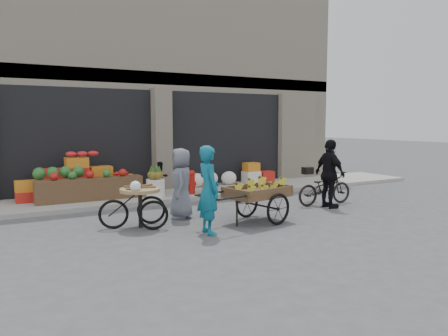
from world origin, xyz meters
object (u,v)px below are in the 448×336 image
orange_bucket (208,188)px  cyclist (330,174)px  tricycle_cart (140,201)px  seated_person (161,177)px  vendor_woman (209,190)px  vendor_grey (181,183)px  fire_hydrant (192,181)px  pineapple_bin (156,188)px  bicycle (325,188)px  banana_cart (256,191)px

orange_bucket → cyclist: 3.69m
tricycle_cart → seated_person: bearing=77.9°
vendor_woman → vendor_grey: (0.10, 1.58, -0.07)m
tricycle_cart → vendor_woman: bearing=-33.1°
fire_hydrant → seated_person: size_ratio=0.76×
orange_bucket → fire_hydrant: bearing=174.3°
tricycle_cart → vendor_grey: 1.22m
pineapple_bin → bicycle: size_ratio=0.30×
fire_hydrant → vendor_woman: bearing=-110.6°
pineapple_bin → seated_person: seated_person is taller
banana_cart → seated_person: bearing=87.1°
fire_hydrant → banana_cart: 3.56m
fire_hydrant → seated_person: (-0.70, 0.65, 0.08)m
fire_hydrant → vendor_woman: size_ratio=0.40×
vendor_woman → pineapple_bin: bearing=-2.3°
pineapple_bin → vendor_grey: 2.45m
fire_hydrant → orange_bucket: fire_hydrant is taller
tricycle_cart → cyclist: 5.00m
banana_cart → vendor_woman: vendor_woman is taller
tricycle_cart → bicycle: 5.18m
fire_hydrant → seated_person: seated_person is taller
banana_cart → fire_hydrant: bearing=77.3°
pineapple_bin → orange_bucket: bearing=-3.6°
fire_hydrant → tricycle_cart: (-2.49, -2.75, 0.06)m
seated_person → cyclist: (3.18, -3.75, 0.31)m
vendor_woman → tricycle_cart: 1.59m
tricycle_cart → bicycle: tricycle_cart is taller
fire_hydrant → vendor_grey: vendor_grey is taller
seated_person → tricycle_cart: bearing=-127.8°
orange_bucket → bicycle: size_ratio=0.19×
banana_cart → vendor_grey: (-1.26, 1.21, 0.10)m
orange_bucket → seated_person: seated_person is taller
vendor_woman → cyclist: bearing=-75.4°
vendor_woman → bicycle: 4.35m
tricycle_cart → fire_hydrant: bearing=63.5°
seated_person → fire_hydrant: bearing=-52.9°
seated_person → banana_cart: seated_person is taller
orange_bucket → bicycle: 3.44m
seated_person → bicycle: seated_person is taller
fire_hydrant → banana_cart: bearing=-91.8°
fire_hydrant → seated_person: bearing=137.1°
pineapple_bin → banana_cart: (0.99, -3.60, 0.34)m
bicycle → cyclist: bearing=156.0°
tricycle_cart → bicycle: bearing=16.2°
seated_person → banana_cart: (0.59, -4.20, 0.13)m
orange_bucket → seated_person: size_ratio=0.34×
pineapple_bin → bicycle: 4.68m
bicycle → cyclist: (-0.20, -0.40, 0.44)m
banana_cart → cyclist: bearing=-1.1°
vendor_woman → cyclist: cyclist is taller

